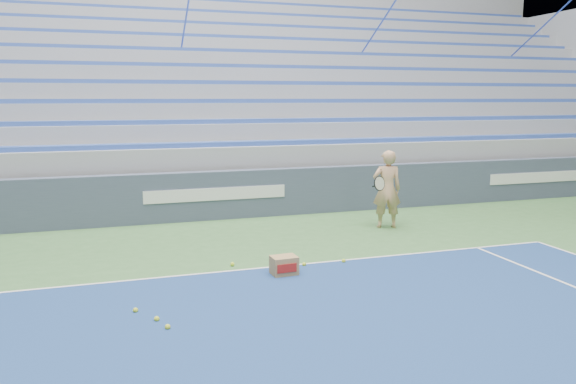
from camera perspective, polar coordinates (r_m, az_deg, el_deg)
The scene contains 10 objects.
sponsor_barrier at distance 12.85m, azimuth -7.40°, elevation -0.32°, with size 30.00×0.32×1.10m.
bleachers at distance 18.32m, azimuth -10.81°, elevation 8.19°, with size 31.00×9.15×7.30m.
tennis_player at distance 12.02m, azimuth 10.00°, elevation 0.28°, with size 0.95×0.89×1.65m.
ball_box at distance 8.82m, azimuth -0.40°, elevation -7.48°, with size 0.41×0.33×0.30m.
tennis_ball_0 at distance 7.29m, azimuth -13.19°, elevation -12.44°, with size 0.07×0.07×0.07m, color yellow.
tennis_ball_1 at distance 9.33m, azimuth -5.67°, elevation -7.31°, with size 0.07×0.07×0.07m, color yellow.
tennis_ball_2 at distance 9.51m, azimuth 5.68°, elevation -6.98°, with size 0.07×0.07×0.07m, color yellow.
tennis_ball_3 at distance 9.28m, azimuth 1.65°, elevation -7.35°, with size 0.07×0.07×0.07m, color yellow.
tennis_ball_4 at distance 7.02m, azimuth -12.13°, elevation -13.26°, with size 0.07×0.07×0.07m, color yellow.
tennis_ball_5 at distance 7.63m, azimuth -15.23°, elevation -11.51°, with size 0.07×0.07×0.07m, color yellow.
Camera 1 is at (-2.25, 3.42, 2.73)m, focal length 35.00 mm.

